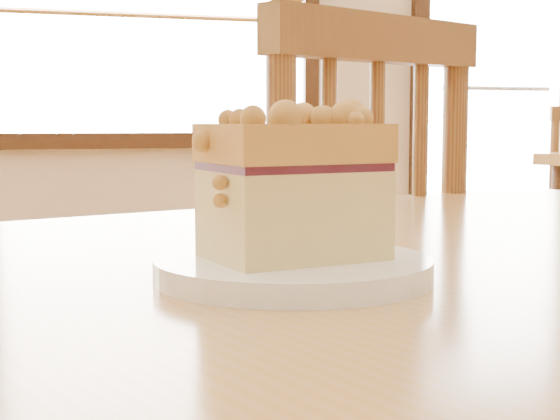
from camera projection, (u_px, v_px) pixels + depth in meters
name	position (u px, v px, depth m)	size (l,w,h in m)	color
entry_door	(495.00, 64.00, 5.04)	(1.08, 0.06, 2.29)	white
cafe_table_main	(426.00, 349.00, 0.77)	(1.49, 1.19, 0.75)	#AB7B42
cafe_chair_main	(298.00, 335.00, 1.39)	(0.61, 0.61, 1.03)	brown
plate	(293.00, 270.00, 0.62)	(0.20, 0.20, 0.02)	white
cake_slice	(293.00, 183.00, 0.61)	(0.14, 0.11, 0.11)	#DFD07E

